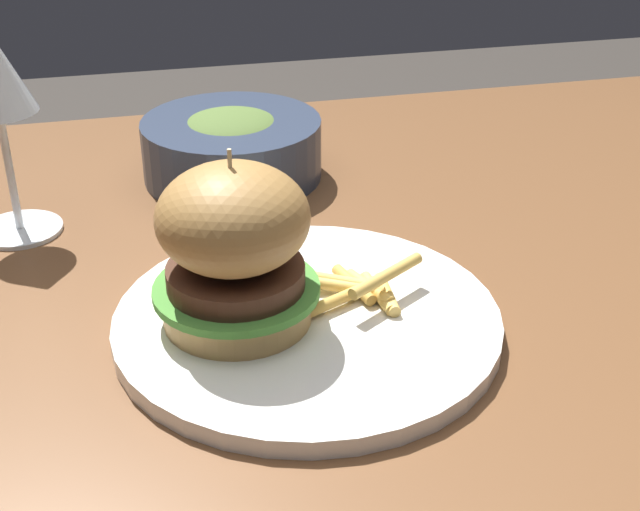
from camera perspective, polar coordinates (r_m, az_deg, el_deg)
dining_table at (r=0.80m, az=-2.51°, el=-5.77°), size 1.44×0.76×0.74m
main_plate at (r=0.65m, az=-1.11°, el=-4.28°), size 0.28×0.28×0.01m
burger_sandwich at (r=0.62m, az=-5.51°, el=0.58°), size 0.12×0.12×0.13m
fries_pile at (r=0.66m, az=2.60°, el=-2.05°), size 0.10×0.07×0.03m
soup_bowl at (r=0.89m, az=-5.65°, el=6.97°), size 0.18×0.18×0.07m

